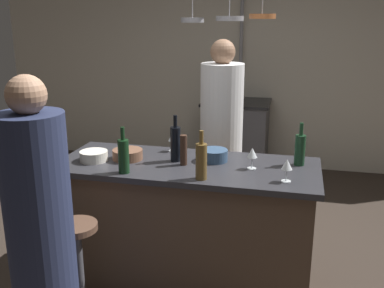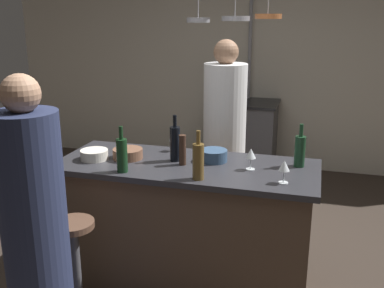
{
  "view_description": "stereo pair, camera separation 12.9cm",
  "coord_description": "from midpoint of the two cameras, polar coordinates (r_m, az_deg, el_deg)",
  "views": [
    {
      "loc": [
        0.72,
        -2.82,
        1.88
      ],
      "look_at": [
        0.0,
        0.15,
        1.0
      ],
      "focal_mm": 41.59,
      "sensor_mm": 36.0,
      "label": 1
    },
    {
      "loc": [
        0.84,
        -2.78,
        1.88
      ],
      "look_at": [
        0.0,
        0.15,
        1.0
      ],
      "focal_mm": 41.59,
      "sensor_mm": 36.0,
      "label": 2
    }
  ],
  "objects": [
    {
      "name": "overhead_pot_rack",
      "position": [
        4.75,
        4.65,
        13.48
      ],
      "size": [
        0.88,
        1.46,
        2.17
      ],
      "color": "gray",
      "rests_on": "ground_plane"
    },
    {
      "name": "mixing_bowl_ceramic",
      "position": [
        3.21,
        -13.61,
        -1.51
      ],
      "size": [
        0.19,
        0.19,
        0.07
      ],
      "primitive_type": "cylinder",
      "color": "silver",
      "rests_on": "kitchen_island"
    },
    {
      "name": "wine_bottle_green",
      "position": [
        3.08,
        12.52,
        -0.65
      ],
      "size": [
        0.07,
        0.07,
        0.29
      ],
      "color": "#193D23",
      "rests_on": "kitchen_island"
    },
    {
      "name": "wine_glass_near_right_guest",
      "position": [
        2.75,
        10.77,
        -2.74
      ],
      "size": [
        0.07,
        0.07,
        0.15
      ],
      "color": "silver",
      "rests_on": "kitchen_island"
    },
    {
      "name": "wine_bottle_amber",
      "position": [
        2.75,
        -0.15,
        -2.15
      ],
      "size": [
        0.07,
        0.07,
        0.31
      ],
      "color": "brown",
      "rests_on": "kitchen_island"
    },
    {
      "name": "wine_glass_near_left_guest",
      "position": [
        2.95,
        6.5,
        -1.25
      ],
      "size": [
        0.07,
        0.07,
        0.15
      ],
      "color": "silver",
      "rests_on": "kitchen_island"
    },
    {
      "name": "wine_bottle_red",
      "position": [
        2.9,
        -10.03,
        -1.46
      ],
      "size": [
        0.07,
        0.07,
        0.31
      ],
      "color": "#143319",
      "rests_on": "kitchen_island"
    },
    {
      "name": "kitchen_island",
      "position": [
        3.24,
        -1.79,
        -10.08
      ],
      "size": [
        1.8,
        0.72,
        0.9
      ],
      "color": "brown",
      "rests_on": "ground_plane"
    },
    {
      "name": "mixing_bowl_blue",
      "position": [
        3.12,
        1.67,
        -1.45
      ],
      "size": [
        0.19,
        0.19,
        0.08
      ],
      "primitive_type": "cylinder",
      "color": "#334C6B",
      "rests_on": "kitchen_island"
    },
    {
      "name": "ground_plane",
      "position": [
        3.46,
        -1.72,
        -16.81
      ],
      "size": [
        9.0,
        9.0,
        0.0
      ],
      "primitive_type": "plane",
      "color": "#382D26"
    },
    {
      "name": "bar_stool_left",
      "position": [
        2.96,
        -15.52,
        -15.16
      ],
      "size": [
        0.28,
        0.28,
        0.68
      ],
      "color": "#4C4C51",
      "rests_on": "ground_plane"
    },
    {
      "name": "mixing_bowl_wooden",
      "position": [
        3.2,
        -9.39,
        -1.32
      ],
      "size": [
        0.21,
        0.21,
        0.07
      ],
      "primitive_type": "cylinder",
      "color": "brown",
      "rests_on": "kitchen_island"
    },
    {
      "name": "pepper_mill",
      "position": [
        3.02,
        -2.32,
        -0.79
      ],
      "size": [
        0.05,
        0.05,
        0.21
      ],
      "primitive_type": "cylinder",
      "color": "#382319",
      "rests_on": "kitchen_island"
    },
    {
      "name": "chef",
      "position": [
        3.83,
        2.79,
        -0.46
      ],
      "size": [
        0.36,
        0.36,
        1.7
      ],
      "color": "white",
      "rests_on": "ground_plane"
    },
    {
      "name": "wine_glass_by_chef",
      "position": [
        3.32,
        -3.6,
        0.8
      ],
      "size": [
        0.07,
        0.07,
        0.15
      ],
      "color": "silver",
      "rests_on": "kitchen_island"
    },
    {
      "name": "stove_range",
      "position": [
        5.5,
        4.96,
        0.94
      ],
      "size": [
        0.8,
        0.64,
        0.89
      ],
      "color": "#47474C",
      "rests_on": "ground_plane"
    },
    {
      "name": "guest_left",
      "position": [
        2.52,
        -20.17,
        -11.62
      ],
      "size": [
        0.34,
        0.34,
        1.62
      ],
      "color": "#262D4C",
      "rests_on": "ground_plane"
    },
    {
      "name": "back_wall",
      "position": [
        5.73,
        5.79,
        10.23
      ],
      "size": [
        6.4,
        0.16,
        2.6
      ],
      "primitive_type": "cube",
      "color": "beige",
      "rests_on": "ground_plane"
    },
    {
      "name": "wine_bottle_dark",
      "position": [
        3.09,
        -3.32,
        0.09
      ],
      "size": [
        0.07,
        0.07,
        0.33
      ],
      "color": "black",
      "rests_on": "kitchen_island"
    }
  ]
}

